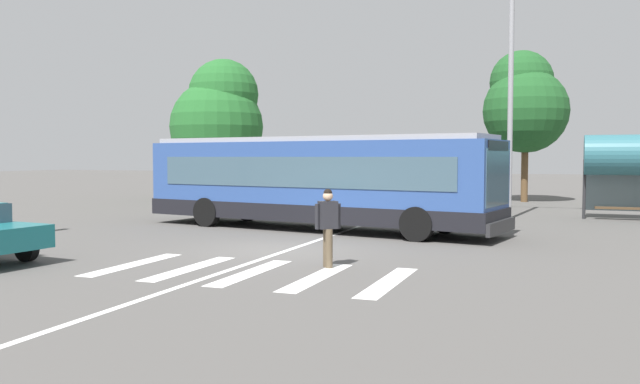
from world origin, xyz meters
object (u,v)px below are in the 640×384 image
pedestrian_crossing_street (328,223)px  background_tree_right (524,102)px  parked_car_black (459,193)px  twin_arm_street_lamp (511,65)px  parked_car_teal (404,192)px  city_transit_bus (315,182)px  background_tree_left (219,117)px  parked_car_champagne (348,191)px  bus_stop_shelter (640,157)px

pedestrian_crossing_street → background_tree_right: 23.84m
parked_car_black → twin_arm_street_lamp: 6.72m
pedestrian_crossing_street → parked_car_black: size_ratio=0.38×
pedestrian_crossing_street → parked_car_teal: 17.01m
city_transit_bus → background_tree_left: background_tree_left is taller
parked_car_champagne → background_tree_right: background_tree_right is taller
background_tree_right → background_tree_left: bearing=-164.0°
pedestrian_crossing_street → twin_arm_street_lamp: size_ratio=0.18×
city_transit_bus → pedestrian_crossing_street: 7.52m
city_transit_bus → parked_car_black: city_transit_bus is taller
pedestrian_crossing_street → background_tree_left: size_ratio=0.22×
parked_car_teal → background_tree_right: (4.97, 6.42, 4.53)m
bus_stop_shelter → background_tree_right: (-4.74, 9.26, 2.88)m
city_transit_bus → pedestrian_crossing_street: size_ratio=7.38×
city_transit_bus → parked_car_champagne: size_ratio=2.82×
parked_car_teal → background_tree_right: background_tree_right is taller
pedestrian_crossing_street → parked_car_teal: bearing=97.7°
parked_car_champagne → parked_car_teal: 2.78m
bus_stop_shelter → pedestrian_crossing_street: bearing=-117.9°
twin_arm_street_lamp → background_tree_right: (-0.09, 10.38, -0.63)m
pedestrian_crossing_street → parked_car_black: (0.34, 16.44, -0.20)m
parked_car_champagne → bus_stop_shelter: size_ratio=1.14×
twin_arm_street_lamp → background_tree_right: bearing=90.5°
pedestrian_crossing_street → parked_car_champagne: (-5.06, 16.89, -0.20)m
pedestrian_crossing_street → parked_car_teal: (-2.28, 16.86, -0.20)m
parked_car_teal → parked_car_black: 2.65m
parked_car_champagne → background_tree_left: background_tree_left is taller
bus_stop_shelter → twin_arm_street_lamp: (-4.65, -1.12, 3.51)m
parked_car_champagne → parked_car_teal: size_ratio=0.97×
parked_car_black → twin_arm_street_lamp: twin_arm_street_lamp is taller
parked_car_champagne → parked_car_black: size_ratio=0.99×
background_tree_right → pedestrian_crossing_street: bearing=-96.6°
parked_car_teal → background_tree_left: 11.72m
pedestrian_crossing_street → bus_stop_shelter: 15.94m
background_tree_left → twin_arm_street_lamp: bearing=-20.0°
pedestrian_crossing_street → background_tree_left: 23.18m
parked_car_black → parked_car_teal: bearing=170.9°
twin_arm_street_lamp → bus_stop_shelter: bearing=13.5°
parked_car_teal → parked_car_black: same height
parked_car_champagne → city_transit_bus: bearing=-78.1°
twin_arm_street_lamp → background_tree_right: 10.39m
parked_car_black → twin_arm_street_lamp: (2.44, -3.53, 5.16)m
bus_stop_shelter → city_transit_bus: bearing=-145.5°
parked_car_champagne → pedestrian_crossing_street: bearing=-73.3°
pedestrian_crossing_street → background_tree_left: background_tree_left is taller
city_transit_bus → background_tree_right: bearing=71.0°
parked_car_teal → parked_car_black: size_ratio=1.02×
background_tree_left → background_tree_right: background_tree_right is taller
city_transit_bus → bus_stop_shelter: size_ratio=3.20×
city_transit_bus → parked_car_champagne: bearing=101.9°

